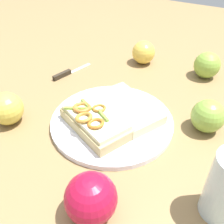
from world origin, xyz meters
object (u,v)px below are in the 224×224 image
apple_1 (91,198)px  knife (67,73)px  plate (112,121)px  apple_2 (7,109)px  bread_slice_side (127,108)px  apple_4 (208,116)px  apple_3 (207,65)px  apple_0 (144,52)px  sandwich (95,121)px

apple_1 → knife: (0.29, -0.33, -0.03)m
plate → apple_1: (-0.08, 0.20, 0.03)m
apple_2 → knife: bearing=-86.6°
bread_slice_side → knife: bread_slice_side is taller
apple_1 → apple_4: apple_1 is taller
knife → apple_3: bearing=-48.0°
apple_3 → apple_0: bearing=2.8°
apple_2 → apple_3: bearing=-129.2°
bread_slice_side → apple_0: apple_0 is taller
apple_2 → apple_4: (-0.39, -0.19, -0.00)m
sandwich → apple_1: 0.19m
apple_0 → apple_2: 0.43m
apple_2 → plate: bearing=-152.7°
apple_0 → knife: 0.24m
apple_0 → apple_4: apple_4 is taller
plate → apple_0: (0.06, -0.30, 0.03)m
apple_2 → apple_4: size_ratio=1.03×
sandwich → apple_4: size_ratio=2.49×
apple_0 → apple_1: (-0.13, 0.50, 0.01)m
plate → bread_slice_side: bearing=-113.8°
plate → apple_0: 0.30m
apple_4 → knife: size_ratio=0.53×
plate → sandwich: size_ratio=1.53×
apple_4 → apple_0: bearing=-41.9°
bread_slice_side → apple_3: size_ratio=2.26×
apple_1 → apple_0: bearing=-75.2°
apple_0 → knife: bearing=46.9°
sandwich → bread_slice_side: (-0.04, -0.08, -0.01)m
plate → knife: (0.22, -0.12, -0.00)m
sandwich → apple_0: bearing=-59.9°
plate → apple_3: apple_3 is taller
apple_2 → apple_0: bearing=-110.2°
apple_2 → sandwich: bearing=-160.6°
apple_1 → apple_2: 0.30m
sandwich → bread_slice_side: bearing=-90.5°
apple_4 → bread_slice_side: bearing=14.2°
apple_2 → apple_3: size_ratio=1.01×
apple_1 → apple_2: size_ratio=1.11×
bread_slice_side → apple_4: (-0.17, -0.04, 0.01)m
bread_slice_side → apple_2: apple_2 is taller
sandwich → apple_0: apple_0 is taller
sandwich → apple_1: size_ratio=2.19×
apple_1 → knife: apple_1 is taller
sandwich → knife: size_ratio=1.32×
plate → sandwich: (0.02, 0.04, 0.02)m
apple_0 → apple_4: size_ratio=0.98×
sandwich → apple_2: (0.18, 0.06, 0.01)m
apple_1 → apple_2: bearing=-19.4°
apple_4 → sandwich: bearing=31.0°
apple_0 → apple_4: 0.32m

